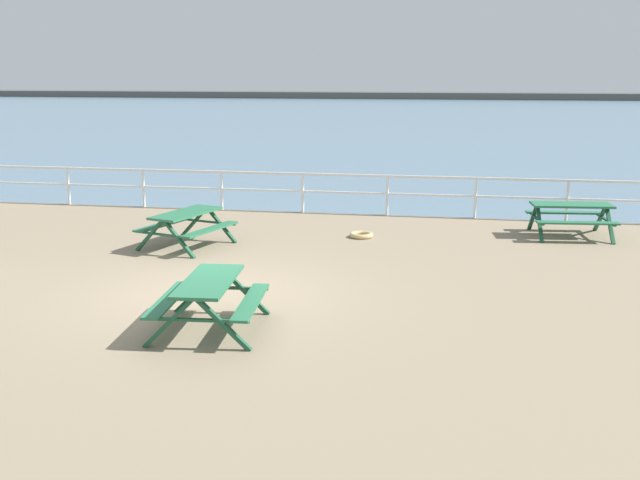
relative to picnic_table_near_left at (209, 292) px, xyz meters
name	(u,v)px	position (x,y,z in m)	size (l,w,h in m)	color
ground_plane	(212,300)	(-0.54, 1.70, -0.68)	(30.00, 24.00, 0.20)	gray
sea_band	(408,116)	(-0.54, 54.45, -0.58)	(142.00, 90.00, 0.01)	slate
distant_shoreline	(428,99)	(-0.54, 97.45, -0.58)	(142.00, 6.00, 1.80)	#4C4C47
seaward_railing	(303,185)	(-0.54, 9.45, 0.18)	(23.07, 0.07, 1.08)	white
picnic_table_near_left	(209,292)	(0.00, 0.00, 0.00)	(1.68, 1.92, 0.80)	#286B47
picnic_table_near_right	(186,221)	(-2.21, 5.01, 0.00)	(1.95, 2.15, 0.80)	#286B47
picnic_table_mid_centre	(571,212)	(6.19, 7.58, 0.00)	(1.94, 1.70, 0.80)	#286B47
rope_coil	(361,235)	(1.43, 6.63, -0.53)	(0.55, 0.55, 0.11)	tan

